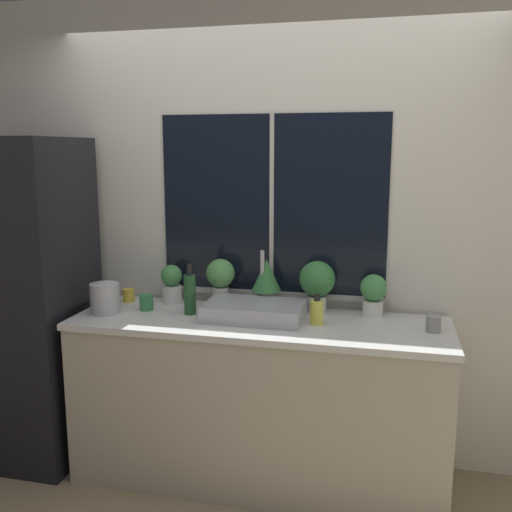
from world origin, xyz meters
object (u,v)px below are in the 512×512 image
object	(u,v)px
soap_bottle	(317,312)
sink	(254,310)
potted_plant_right	(317,282)
mug_grey	(433,324)
mug_green	(147,302)
potted_plant_far_right	(373,293)
bottle_tall	(190,293)
potted_plant_left	(221,277)
potted_plant_center	(266,280)
kettle	(105,297)
refrigerator	(26,302)
potted_plant_far_left	(172,283)
mug_yellow	(129,295)

from	to	relation	value
soap_bottle	sink	bearing A→B (deg)	176.76
potted_plant_right	mug_grey	xyz separation A→B (m)	(0.62, -0.22, -0.13)
potted_plant_right	mug_green	size ratio (longest dim) A/B	3.19
potted_plant_far_right	bottle_tall	world-z (taller)	bottle_tall
soap_bottle	potted_plant_far_right	bearing A→B (deg)	39.52
potted_plant_left	potted_plant_center	xyz separation A→B (m)	(0.27, 0.00, -0.00)
potted_plant_left	mug_green	distance (m)	0.45
potted_plant_left	soap_bottle	world-z (taller)	potted_plant_left
bottle_tall	kettle	xyz separation A→B (m)	(-0.47, -0.09, -0.03)
refrigerator	mug_green	distance (m)	0.73
refrigerator	mug_grey	world-z (taller)	refrigerator
refrigerator	potted_plant_right	bearing A→B (deg)	9.16
potted_plant_left	kettle	xyz separation A→B (m)	(-0.58, -0.30, -0.08)
bottle_tall	refrigerator	bearing A→B (deg)	-176.28
potted_plant_far_left	potted_plant_far_right	world-z (taller)	potted_plant_far_right
sink	potted_plant_right	bearing A→B (deg)	34.47
sink	mug_green	xyz separation A→B (m)	(-0.64, 0.03, -0.00)
potted_plant_far_right	mug_yellow	world-z (taller)	potted_plant_far_right
sink	potted_plant_left	world-z (taller)	sink
refrigerator	soap_bottle	size ratio (longest dim) A/B	11.57
potted_plant_far_right	potted_plant_right	bearing A→B (deg)	180.00
potted_plant_far_left	mug_grey	xyz separation A→B (m)	(1.48, -0.22, -0.08)
potted_plant_left	bottle_tall	bearing A→B (deg)	-119.43
soap_bottle	potted_plant_left	bearing A→B (deg)	158.66
potted_plant_far_left	bottle_tall	bearing A→B (deg)	-47.38
soap_bottle	mug_green	distance (m)	0.98
kettle	refrigerator	bearing A→B (deg)	177.14
potted_plant_right	mug_green	bearing A→B (deg)	-168.92
soap_bottle	kettle	xyz separation A→B (m)	(-1.18, -0.06, 0.02)
potted_plant_center	soap_bottle	distance (m)	0.41
potted_plant_far_right	bottle_tall	distance (m)	1.01
potted_plant_far_left	potted_plant_center	size ratio (longest dim) A/B	0.79
sink	potted_plant_left	bearing A→B (deg)	140.04
potted_plant_left	soap_bottle	size ratio (longest dim) A/B	1.70
soap_bottle	mug_grey	bearing A→B (deg)	1.00
mug_green	mug_yellow	xyz separation A→B (m)	(-0.18, 0.15, -0.01)
sink	potted_plant_far_left	size ratio (longest dim) A/B	2.30
potted_plant_far_right	soap_bottle	distance (m)	0.37
soap_bottle	kettle	world-z (taller)	kettle
potted_plant_left	mug_green	bearing A→B (deg)	-154.26
potted_plant_left	potted_plant_center	bearing A→B (deg)	0.00
potted_plant_far_right	potted_plant_left	bearing A→B (deg)	180.00
potted_plant_right	kettle	size ratio (longest dim) A/B	1.55
refrigerator	potted_plant_far_right	distance (m)	2.00
mug_yellow	mug_grey	bearing A→B (deg)	-5.96
potted_plant_center	potted_plant_right	size ratio (longest dim) A/B	1.00
potted_plant_far_left	bottle_tall	world-z (taller)	bottle_tall
kettle	potted_plant_left	bearing A→B (deg)	26.83
potted_plant_right	potted_plant_center	bearing A→B (deg)	180.00
mug_green	potted_plant_left	bearing A→B (deg)	25.74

